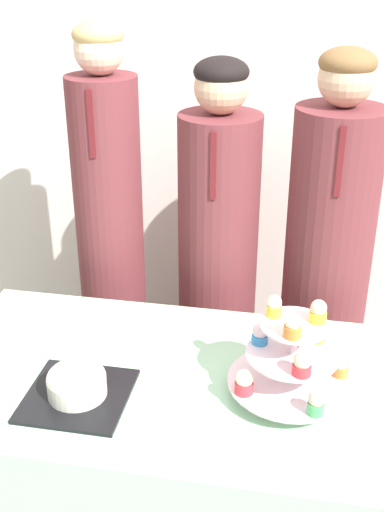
{
  "coord_description": "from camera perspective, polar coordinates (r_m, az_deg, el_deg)",
  "views": [
    {
      "loc": [
        0.29,
        -1.03,
        1.84
      ],
      "look_at": [
        0.02,
        0.41,
        1.12
      ],
      "focal_mm": 45.0,
      "sensor_mm": 36.0,
      "label": 1
    }
  ],
  "objects": [
    {
      "name": "cake_knife",
      "position": [
        1.57,
        -8.22,
        -17.13
      ],
      "size": [
        0.24,
        0.04,
        0.01
      ],
      "rotation": [
        0.0,
        0.0,
        0.08
      ],
      "color": "silver",
      "rests_on": "table"
    },
    {
      "name": "round_cake",
      "position": [
        1.72,
        -10.2,
        -11.14
      ],
      "size": [
        0.27,
        0.27,
        0.1
      ],
      "color": "black",
      "rests_on": "table"
    },
    {
      "name": "student_0",
      "position": [
        2.4,
        -7.16,
        -0.09
      ],
      "size": [
        0.24,
        0.25,
        1.62
      ],
      "color": "brown",
      "rests_on": "ground_plane"
    },
    {
      "name": "cupcake_stand",
      "position": [
        1.67,
        8.89,
        -8.85
      ],
      "size": [
        0.33,
        0.33,
        0.28
      ],
      "color": "silver",
      "rests_on": "table"
    },
    {
      "name": "table",
      "position": [
        2.04,
        -0.76,
        -19.27
      ],
      "size": [
        1.4,
        0.74,
        0.76
      ],
      "color": "#A8DBB2",
      "rests_on": "ground_plane"
    },
    {
      "name": "student_1",
      "position": [
        2.34,
        2.19,
        -2.21
      ],
      "size": [
        0.28,
        0.29,
        1.52
      ],
      "color": "brown",
      "rests_on": "ground_plane"
    },
    {
      "name": "wall_back",
      "position": [
        2.61,
        4.23,
        15.36
      ],
      "size": [
        9.0,
        0.06,
        2.7
      ],
      "color": "silver",
      "rests_on": "ground_plane"
    },
    {
      "name": "student_2",
      "position": [
        2.32,
        11.7,
        -2.7
      ],
      "size": [
        0.3,
        0.3,
        1.56
      ],
      "color": "brown",
      "rests_on": "ground_plane"
    }
  ]
}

